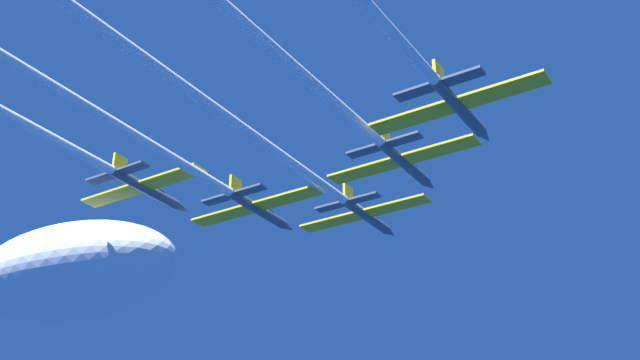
{
  "coord_description": "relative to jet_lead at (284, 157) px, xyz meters",
  "views": [
    {
      "loc": [
        43.51,
        -80.38,
        -40.99
      ],
      "look_at": [
        0.2,
        -11.62,
        0.03
      ],
      "focal_mm": 45.61,
      "sensor_mm": 36.0,
      "label": 1
    }
  ],
  "objects": [
    {
      "name": "cloud_wispy",
      "position": [
        -39.82,
        7.21,
        -3.17
      ],
      "size": [
        34.07,
        18.74,
        11.92
      ],
      "primitive_type": "ellipsoid",
      "color": "white"
    },
    {
      "name": "jet_left_wing",
      "position": [
        -8.86,
        -11.11,
        -1.06
      ],
      "size": [
        17.48,
        61.12,
        2.9
      ],
      "color": "#4C5660"
    },
    {
      "name": "jet_right_wing",
      "position": [
        10.45,
        -11.68,
        -0.11
      ],
      "size": [
        17.48,
        63.3,
        2.9
      ],
      "color": "#4C5660"
    },
    {
      "name": "jet_left_outer",
      "position": [
        -18.01,
        -17.62,
        0.1
      ],
      "size": [
        17.48,
        54.53,
        2.9
      ],
      "color": "#4C5660"
    },
    {
      "name": "jet_lead",
      "position": [
        0.0,
        0.0,
        0.0
      ],
      "size": [
        17.48,
        60.1,
        2.9
      ],
      "color": "#4C5660"
    }
  ]
}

